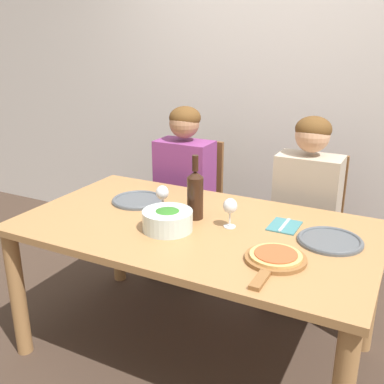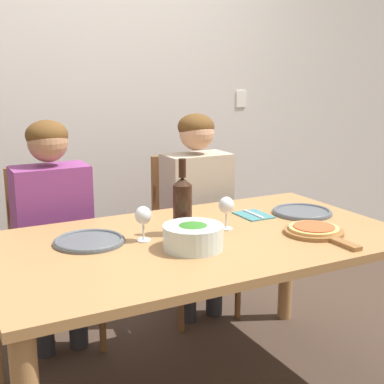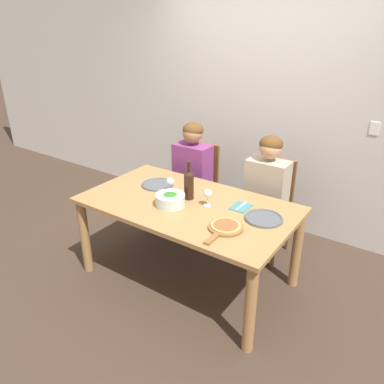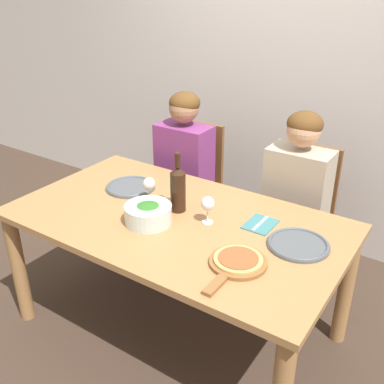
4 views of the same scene
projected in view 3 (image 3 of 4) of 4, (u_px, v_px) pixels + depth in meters
name	position (u px, v px, depth m)	size (l,w,h in m)	color
ground_plane	(188.00, 276.00, 3.44)	(40.00, 40.00, 0.00)	#3D2D23
back_wall	(265.00, 103.00, 3.94)	(10.00, 0.06, 2.70)	silver
dining_table	(188.00, 214.00, 3.17)	(1.78, 1.01, 0.75)	#9E7042
chair_left	(198.00, 185.00, 4.09)	(0.42, 0.42, 0.96)	brown
chair_right	(269.00, 204.00, 3.65)	(0.42, 0.42, 0.96)	brown
person_woman	(192.00, 169.00, 3.91)	(0.47, 0.51, 1.22)	#28282D
person_man	(266.00, 187.00, 3.47)	(0.47, 0.51, 1.22)	#28282D
wine_bottle	(189.00, 184.00, 3.14)	(0.08, 0.08, 0.34)	black
broccoli_bowl	(170.00, 200.00, 3.06)	(0.25, 0.25, 0.11)	silver
dinner_plate_left	(158.00, 184.00, 3.45)	(0.30, 0.30, 0.02)	#4C5156
dinner_plate_right	(264.00, 218.00, 2.86)	(0.30, 0.30, 0.02)	#4C5156
pizza_on_board	(225.00, 227.00, 2.72)	(0.26, 0.40, 0.04)	brown
wine_glass_left	(170.00, 183.00, 3.25)	(0.07, 0.07, 0.15)	silver
wine_glass_right	(208.00, 194.00, 3.03)	(0.07, 0.07, 0.15)	silver
fork_on_napkin	(241.00, 207.00, 3.05)	(0.14, 0.18, 0.01)	#387075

